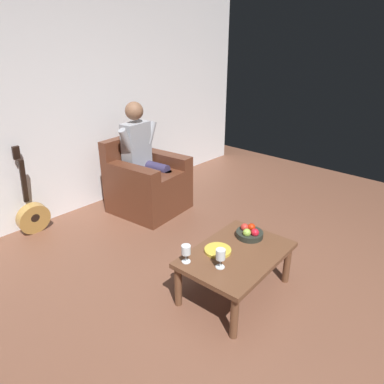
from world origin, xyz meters
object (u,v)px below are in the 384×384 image
Objects in this scene: wine_glass_far at (221,255)px; coffee_table at (236,258)px; wine_glass_near at (186,251)px; decorative_dish at (218,250)px; person_seated at (144,154)px; armchair at (147,184)px; guitar at (33,215)px; fruit_bowl at (249,233)px.

coffee_table is at bearing -174.28° from wine_glass_far.
wine_glass_near reaches higher than coffee_table.
wine_glass_near is 0.67× the size of decorative_dish.
decorative_dish is (0.66, 1.67, -0.31)m from person_seated.
decorative_dish is at bearing 61.36° from armchair.
person_seated is at bearing -114.08° from wine_glass_far.
armchair is at bearing 158.85° from guitar.
wine_glass_near is 0.67m from fruit_bowl.
guitar is 2.21m from decorative_dish.
armchair is 1.86m from coffee_table.
person_seated is 1.85m from wine_glass_near.
guitar is 6.22× the size of wine_glass_far.
person_seated is 9.05× the size of wine_glass_near.
person_seated is at bearing -99.47° from fruit_bowl.
guitar is 2.39m from fruit_bowl.
armchair is at bearing -111.86° from decorative_dish.
person_seated is at bearing -90.00° from armchair.
armchair is at bearing -107.86° from coffee_table.
guitar is at bearing -73.41° from coffee_table.
fruit_bowl is (-0.65, 0.15, -0.06)m from wine_glass_near.
wine_glass_far is at bearing 59.14° from person_seated.
coffee_table is 0.98× the size of guitar.
fruit_bowl is (-0.95, 2.18, 0.22)m from guitar.
fruit_bowl is at bearing 113.48° from guitar.
armchair is 6.13× the size of wine_glass_near.
wine_glass_far is at bearing 117.07° from wine_glass_near.
decorative_dish is at bearing 61.74° from person_seated.
armchair reaches higher than wine_glass_near.
person_seated reaches higher than armchair.
wine_glass_near is 0.93× the size of wine_glass_far.
person_seated reaches higher than guitar.
guitar is (0.67, -2.25, -0.13)m from coffee_table.
coffee_table is at bearing 126.76° from decorative_dish.
decorative_dish is at bearing -8.83° from fruit_bowl.
wine_glass_far is at bearing 100.58° from guitar.
guitar is at bearing -79.42° from wine_glass_far.
wine_glass_near is at bearing -18.58° from decorative_dish.
wine_glass_far is 0.54m from fruit_bowl.
wine_glass_near is at bearing -13.11° from fruit_bowl.
wine_glass_far reaches higher than decorative_dish.
wine_glass_near reaches higher than fruit_bowl.
wine_glass_far is (0.25, 0.02, 0.16)m from coffee_table.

